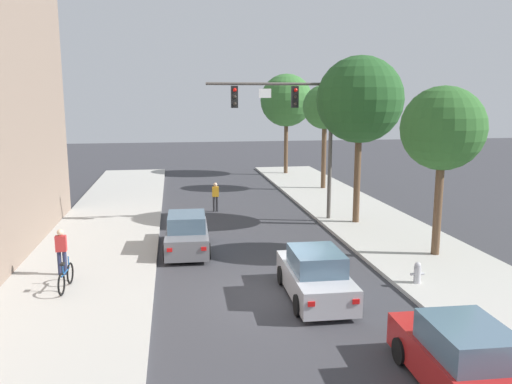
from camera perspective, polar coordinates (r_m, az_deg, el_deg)
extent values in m
plane|color=#38383D|center=(16.89, 2.64, -11.42)|extent=(120.00, 120.00, 0.00)
cube|color=#B2AFA8|center=(16.87, -20.03, -11.83)|extent=(5.00, 60.00, 0.15)
cube|color=#B2AFA8|center=(19.21, 22.25, -9.24)|extent=(5.00, 60.00, 0.15)
cylinder|color=#514C47|center=(26.37, 8.22, 5.09)|extent=(0.20, 0.20, 7.50)
cylinder|color=#514C47|center=(25.52, 1.56, 11.88)|extent=(6.23, 0.14, 0.14)
cube|color=black|center=(25.77, 4.33, 10.45)|extent=(0.32, 0.28, 1.05)
sphere|color=red|center=(25.62, 4.41, 11.19)|extent=(0.18, 0.18, 0.18)
sphere|color=#2D2823|center=(25.62, 4.40, 10.45)|extent=(0.18, 0.18, 0.18)
sphere|color=#2D2823|center=(25.62, 4.39, 9.71)|extent=(0.18, 0.18, 0.18)
cube|color=black|center=(25.24, -2.40, 10.47)|extent=(0.32, 0.28, 1.05)
sphere|color=red|center=(25.09, -2.37, 11.23)|extent=(0.18, 0.18, 0.18)
sphere|color=#2D2823|center=(25.09, -2.36, 10.47)|extent=(0.18, 0.18, 0.18)
sphere|color=#2D2823|center=(25.09, -2.36, 9.72)|extent=(0.18, 0.18, 0.18)
cube|color=white|center=(25.44, 1.00, 10.87)|extent=(0.60, 0.03, 0.44)
cube|color=slate|center=(21.64, -7.65, -5.03)|extent=(1.84, 4.25, 0.80)
cube|color=slate|center=(21.32, -7.69, -3.27)|extent=(1.56, 2.05, 0.64)
cylinder|color=black|center=(22.99, -9.64, -4.79)|extent=(0.24, 0.65, 0.64)
cylinder|color=black|center=(22.97, -5.60, -4.70)|extent=(0.24, 0.65, 0.64)
cylinder|color=black|center=(20.48, -9.92, -6.68)|extent=(0.24, 0.65, 0.64)
cylinder|color=black|center=(20.47, -5.37, -6.58)|extent=(0.24, 0.65, 0.64)
cube|color=red|center=(19.59, -9.55, -6.36)|extent=(0.20, 0.05, 0.14)
cube|color=red|center=(19.58, -5.80, -6.28)|extent=(0.20, 0.05, 0.14)
cube|color=#B7B7BC|center=(16.67, 6.51, -9.72)|extent=(1.79, 4.23, 0.80)
cube|color=slate|center=(16.30, 6.69, -7.52)|extent=(1.54, 2.03, 0.64)
cylinder|color=black|center=(17.78, 2.88, -9.19)|extent=(0.23, 0.64, 0.64)
cylinder|color=black|center=(18.14, 7.96, -8.88)|extent=(0.23, 0.64, 0.64)
cylinder|color=black|center=(15.40, 4.74, -12.38)|extent=(0.23, 0.64, 0.64)
cylinder|color=black|center=(15.82, 10.59, -11.90)|extent=(0.23, 0.64, 0.64)
cube|color=red|center=(14.57, 6.15, -12.24)|extent=(0.20, 0.04, 0.14)
cube|color=red|center=(14.91, 11.01, -11.83)|extent=(0.20, 0.04, 0.14)
cube|color=#B21E1E|center=(12.49, 21.80, -17.59)|extent=(1.85, 4.26, 0.80)
cube|color=slate|center=(12.06, 22.39, -14.86)|extent=(1.57, 2.05, 0.64)
cylinder|color=black|center=(13.30, 15.75, -16.59)|extent=(0.24, 0.65, 0.64)
cylinder|color=black|center=(13.97, 22.10, -15.62)|extent=(0.24, 0.65, 0.64)
cylinder|color=#232847|center=(19.45, -20.92, -7.36)|extent=(0.14, 0.14, 0.85)
cylinder|color=#232847|center=(19.41, -20.39, -7.36)|extent=(0.14, 0.14, 0.85)
cube|color=#B72D2D|center=(19.24, -20.79, -5.35)|extent=(0.36, 0.22, 0.56)
sphere|color=beige|center=(19.14, -20.86, -4.20)|extent=(0.22, 0.22, 0.22)
cylinder|color=#333338|center=(28.92, -4.67, -1.34)|extent=(0.14, 0.14, 0.85)
cylinder|color=#333338|center=(28.93, -4.32, -1.33)|extent=(0.14, 0.14, 0.85)
cube|color=orange|center=(28.79, -4.51, 0.04)|extent=(0.36, 0.22, 0.56)
sphere|color=beige|center=(28.72, -4.53, 0.82)|extent=(0.22, 0.22, 0.22)
torus|color=black|center=(18.45, -19.88, -8.45)|extent=(0.11, 0.72, 0.72)
torus|color=black|center=(17.50, -20.73, -9.54)|extent=(0.11, 0.72, 0.72)
cylinder|color=#194C8C|center=(17.91, -20.34, -8.32)|extent=(0.11, 0.95, 0.05)
cylinder|color=#194C8C|center=(17.61, -20.59, -8.03)|extent=(0.04, 0.04, 0.35)
cylinder|color=#194C8C|center=(18.23, -20.04, -7.31)|extent=(0.04, 0.04, 0.40)
cube|color=black|center=(17.56, -20.63, -7.47)|extent=(0.14, 0.25, 0.06)
cylinder|color=#B2B2B7|center=(18.31, 17.42, -8.74)|extent=(0.24, 0.24, 0.55)
sphere|color=#B2B2B7|center=(18.21, 17.48, -7.74)|extent=(0.22, 0.22, 0.22)
cylinder|color=#B2B2B7|center=(18.22, 16.91, -8.71)|extent=(0.12, 0.09, 0.09)
cylinder|color=#B2B2B7|center=(18.38, 17.93, -8.60)|extent=(0.12, 0.09, 0.09)
cylinder|color=brown|center=(21.40, 19.48, -1.64)|extent=(0.32, 0.32, 3.78)
sphere|color=#2D6028|center=(21.01, 19.99, 6.65)|extent=(3.22, 3.22, 3.22)
cylinder|color=brown|center=(25.97, 11.13, 1.57)|extent=(0.32, 0.32, 4.48)
sphere|color=#235123|center=(25.68, 11.43, 10.00)|extent=(4.19, 4.19, 4.19)
cylinder|color=brown|center=(35.67, 7.51, 3.97)|extent=(0.32, 0.32, 4.42)
sphere|color=#387033|center=(35.46, 7.64, 9.33)|extent=(2.99, 2.99, 2.99)
cylinder|color=brown|center=(42.63, 3.33, 5.03)|extent=(0.32, 0.32, 4.36)
sphere|color=#387033|center=(42.45, 3.39, 10.10)|extent=(4.24, 4.24, 4.24)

